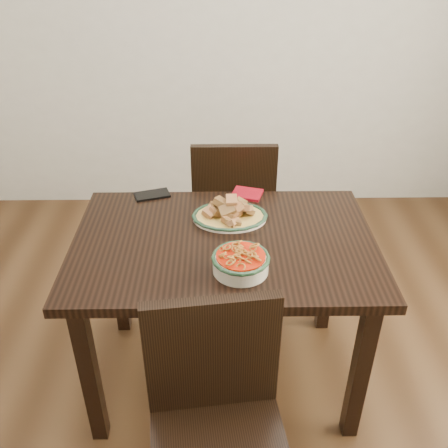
{
  "coord_description": "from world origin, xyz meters",
  "views": [
    {
      "loc": [
        -0.01,
        -1.53,
        1.83
      ],
      "look_at": [
        0.02,
        0.1,
        0.81
      ],
      "focal_mm": 40.0,
      "sensor_mm": 36.0,
      "label": 1
    }
  ],
  "objects_px": {
    "noodle_bowl": "(241,261)",
    "smartphone": "(152,195)",
    "chair_far": "(233,205)",
    "dining_table": "(224,261)",
    "chair_near": "(217,419)",
    "fish_plate": "(230,210)"
  },
  "relations": [
    {
      "from": "chair_far",
      "to": "noodle_bowl",
      "type": "distance_m",
      "value": 0.94
    },
    {
      "from": "chair_far",
      "to": "dining_table",
      "type": "bearing_deg",
      "value": 85.29
    },
    {
      "from": "noodle_bowl",
      "to": "smartphone",
      "type": "relative_size",
      "value": 1.36
    },
    {
      "from": "chair_near",
      "to": "fish_plate",
      "type": "distance_m",
      "value": 0.83
    },
    {
      "from": "smartphone",
      "to": "chair_far",
      "type": "bearing_deg",
      "value": 24.53
    },
    {
      "from": "dining_table",
      "to": "fish_plate",
      "type": "bearing_deg",
      "value": 80.67
    },
    {
      "from": "smartphone",
      "to": "noodle_bowl",
      "type": "bearing_deg",
      "value": -73.76
    },
    {
      "from": "noodle_bowl",
      "to": "smartphone",
      "type": "distance_m",
      "value": 0.67
    },
    {
      "from": "chair_far",
      "to": "fish_plate",
      "type": "xyz_separation_m",
      "value": [
        -0.03,
        -0.55,
        0.3
      ]
    },
    {
      "from": "smartphone",
      "to": "fish_plate",
      "type": "bearing_deg",
      "value": -48.41
    },
    {
      "from": "chair_far",
      "to": "smartphone",
      "type": "distance_m",
      "value": 0.57
    },
    {
      "from": "noodle_bowl",
      "to": "smartphone",
      "type": "height_order",
      "value": "noodle_bowl"
    },
    {
      "from": "chair_far",
      "to": "smartphone",
      "type": "relative_size",
      "value": 5.82
    },
    {
      "from": "chair_near",
      "to": "fish_plate",
      "type": "xyz_separation_m",
      "value": [
        0.06,
        0.78,
        0.3
      ]
    },
    {
      "from": "fish_plate",
      "to": "smartphone",
      "type": "height_order",
      "value": "fish_plate"
    },
    {
      "from": "noodle_bowl",
      "to": "dining_table",
      "type": "bearing_deg",
      "value": 105.87
    },
    {
      "from": "chair_far",
      "to": "noodle_bowl",
      "type": "xyz_separation_m",
      "value": [
        -0.0,
        -0.9,
        0.29
      ]
    },
    {
      "from": "dining_table",
      "to": "chair_near",
      "type": "relative_size",
      "value": 1.33
    },
    {
      "from": "noodle_bowl",
      "to": "smartphone",
      "type": "bearing_deg",
      "value": 123.97
    },
    {
      "from": "chair_near",
      "to": "fish_plate",
      "type": "relative_size",
      "value": 2.93
    },
    {
      "from": "chair_far",
      "to": "chair_near",
      "type": "height_order",
      "value": "same"
    },
    {
      "from": "chair_near",
      "to": "fish_plate",
      "type": "height_order",
      "value": "chair_near"
    }
  ]
}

